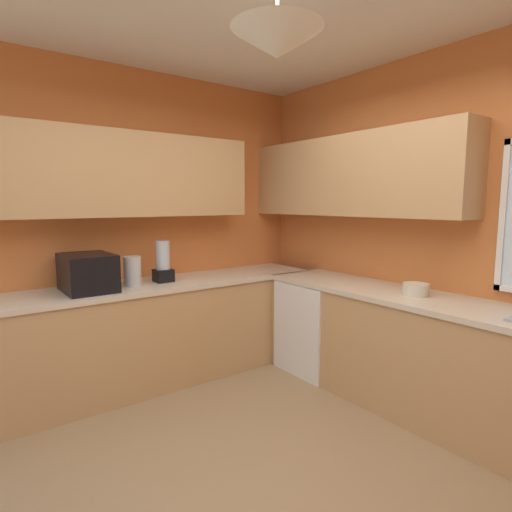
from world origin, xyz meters
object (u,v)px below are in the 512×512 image
Objects in this scene: dishwasher at (319,326)px; bowl at (416,289)px; kettle at (133,271)px; blender_appliance at (163,263)px; microwave at (88,272)px.

dishwasher is 1.09m from bowl.
dishwasher is at bearing 67.37° from kettle.
bowl is at bearing 44.29° from kettle.
blender_appliance is (-0.02, 0.28, 0.04)m from kettle.
microwave reaches higher than bowl.
bowl is (0.96, 0.03, 0.51)m from dishwasher.
blender_appliance is (0.00, 0.63, 0.02)m from microwave.
bowl is at bearing 1.78° from dishwasher.
microwave is 1.95× the size of kettle.
bowl is at bearing 38.35° from blender_appliance.
blender_appliance reaches higher than dishwasher.
dishwasher is at bearing 62.26° from blender_appliance.
bowl is at bearing 49.69° from microwave.
kettle is at bearing -135.71° from bowl.
dishwasher is 3.40× the size of kettle.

